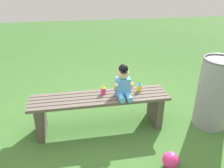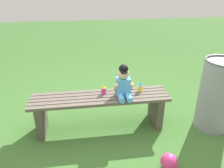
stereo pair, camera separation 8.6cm
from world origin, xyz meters
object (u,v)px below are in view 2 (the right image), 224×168
(toy_ball, at_px, (169,162))
(park_bench, at_px, (100,106))
(sippy_cup_left, at_px, (104,90))
(trash_bin, at_px, (217,95))
(sippy_cup_right, at_px, (140,87))
(child_figure, at_px, (124,83))

(toy_ball, bearing_deg, park_bench, 127.53)
(park_bench, distance_m, toy_ball, 1.03)
(sippy_cup_left, height_order, trash_bin, trash_bin)
(park_bench, bearing_deg, sippy_cup_right, 6.04)
(child_figure, xyz_separation_m, toy_ball, (0.33, -0.77, -0.54))
(park_bench, distance_m, sippy_cup_right, 0.56)
(trash_bin, bearing_deg, sippy_cup_right, 165.87)
(sippy_cup_right, relative_size, toy_ball, 0.71)
(trash_bin, bearing_deg, child_figure, 172.97)
(child_figure, bearing_deg, trash_bin, -7.03)
(child_figure, relative_size, toy_ball, 2.31)
(park_bench, relative_size, toy_ball, 9.67)
(child_figure, bearing_deg, sippy_cup_left, 159.11)
(park_bench, relative_size, sippy_cup_left, 13.64)
(child_figure, bearing_deg, sippy_cup_right, 20.68)
(sippy_cup_right, distance_m, trash_bin, 0.94)
(toy_ball, relative_size, trash_bin, 0.19)
(sippy_cup_left, distance_m, sippy_cup_right, 0.46)
(sippy_cup_left, distance_m, trash_bin, 1.39)
(child_figure, xyz_separation_m, sippy_cup_right, (0.23, 0.09, -0.12))
(sippy_cup_left, relative_size, trash_bin, 0.14)
(park_bench, height_order, sippy_cup_left, sippy_cup_left)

